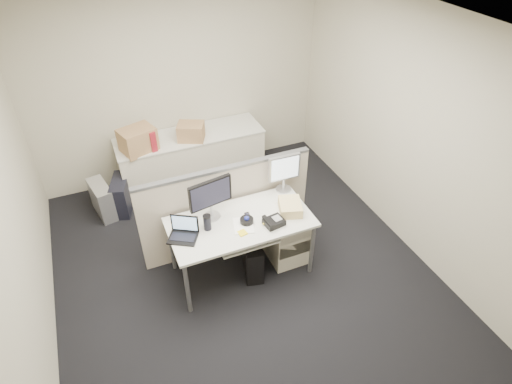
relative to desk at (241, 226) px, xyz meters
name	(u,v)px	position (x,y,z in m)	size (l,w,h in m)	color
floor	(242,269)	(0.00, 0.00, -0.67)	(4.00, 4.50, 0.01)	black
ceiling	(235,27)	(0.00, 0.00, 2.04)	(4.00, 4.50, 0.01)	white
wall_back	(178,84)	(0.00, 2.25, 0.69)	(4.00, 0.02, 2.70)	#BFB8A1
wall_front	(382,380)	(0.00, -2.25, 0.69)	(4.00, 0.02, 2.70)	#BFB8A1
wall_left	(8,227)	(-2.00, 0.00, 0.69)	(0.02, 4.50, 2.70)	#BFB8A1
wall_right	(409,132)	(2.00, 0.00, 0.69)	(0.02, 4.50, 2.70)	#BFB8A1
desk	(241,226)	(0.00, 0.00, 0.00)	(1.50, 0.75, 0.73)	silver
keyboard_tray	(247,240)	(0.00, -0.18, -0.04)	(0.62, 0.32, 0.02)	silver
drawer_pedestal	(284,233)	(0.55, 0.05, -0.34)	(0.40, 0.55, 0.65)	beige
cubicle_partition	(227,209)	(0.00, 0.45, -0.11)	(2.00, 0.06, 1.10)	#B7A793
back_counter	(192,158)	(0.00, 1.93, -0.30)	(2.00, 0.60, 0.72)	beige
monitor_main	(211,199)	(-0.25, 0.18, 0.30)	(0.47, 0.18, 0.47)	black
monitor_small	(284,173)	(0.65, 0.32, 0.29)	(0.37, 0.18, 0.45)	#B7B7BC
laptop	(182,231)	(-0.62, -0.02, 0.17)	(0.28, 0.21, 0.21)	black
trackball	(247,221)	(0.05, -0.05, 0.09)	(0.14, 0.14, 0.05)	black
desk_phone	(274,222)	(0.30, -0.18, 0.10)	(0.20, 0.16, 0.06)	black
paper_stack	(243,225)	(0.00, -0.08, 0.07)	(0.20, 0.26, 0.01)	white
sticky_pad	(242,233)	(-0.05, -0.18, 0.07)	(0.08, 0.08, 0.01)	yellow
travel_mug	(207,223)	(-0.35, 0.02, 0.15)	(0.08, 0.08, 0.16)	black
banana	(271,221)	(0.28, -0.15, 0.09)	(0.20, 0.05, 0.04)	gold
cellphone	(248,215)	(0.10, 0.05, 0.07)	(0.05, 0.10, 0.01)	black
manila_folders	(290,207)	(0.55, -0.05, 0.12)	(0.23, 0.29, 0.11)	#D5B67B
keyboard	(247,241)	(-0.01, -0.22, -0.02)	(0.40, 0.14, 0.02)	black
pc_tower_desk	(252,256)	(0.11, -0.05, -0.44)	(0.19, 0.47, 0.44)	black
pc_tower_spare_dark	(122,195)	(-1.05, 1.63, -0.43)	(0.20, 0.49, 0.46)	black
pc_tower_spare_silver	(102,200)	(-1.30, 1.63, -0.44)	(0.20, 0.49, 0.46)	#B7B7BC
cardboard_box_left	(138,140)	(-0.70, 1.81, 0.22)	(0.43, 0.32, 0.32)	tan
cardboard_box_right	(191,132)	(0.00, 1.81, 0.18)	(0.34, 0.27, 0.25)	tan
red_binder	(149,138)	(-0.55, 1.83, 0.20)	(0.07, 0.32, 0.30)	maroon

